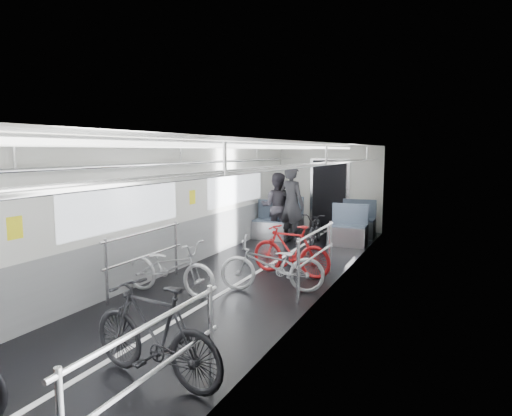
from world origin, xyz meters
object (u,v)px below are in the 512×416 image
at_px(person_standing, 292,204).
at_px(bike_aisle, 316,228).
at_px(bike_right_mid, 272,265).
at_px(bike_right_far, 291,250).
at_px(bike_left_far, 170,267).
at_px(person_seated, 277,206).
at_px(bike_right_near, 155,332).

bearing_deg(person_standing, bike_aisle, -162.12).
xyz_separation_m(bike_right_mid, bike_right_far, (-0.06, 1.05, 0.03)).
bearing_deg(bike_aisle, bike_right_mid, -91.44).
height_order(bike_left_far, bike_right_far, bike_right_far).
bearing_deg(bike_aisle, person_standing, 172.08).
bearing_deg(bike_right_far, person_seated, -146.93).
relative_size(bike_right_mid, person_seated, 0.98).
bearing_deg(bike_right_mid, bike_right_far, 164.91).
bearing_deg(bike_right_far, bike_left_far, -29.82).
bearing_deg(bike_right_mid, person_standing, 177.02).
distance_m(bike_left_far, bike_right_near, 2.79).
xyz_separation_m(bike_right_mid, bike_aisle, (-0.44, 3.90, -0.05)).
bearing_deg(bike_right_far, bike_right_mid, 10.39).
height_order(bike_right_near, bike_aisle, bike_right_near).
bearing_deg(person_seated, bike_right_far, 101.96).
relative_size(bike_right_mid, person_standing, 0.88).
distance_m(person_standing, person_seated, 0.54).
distance_m(bike_right_far, person_standing, 3.07).
xyz_separation_m(bike_right_near, bike_aisle, (-0.48, 7.05, -0.11)).
distance_m(bike_right_mid, person_seated, 4.43).
xyz_separation_m(bike_right_near, person_seated, (-1.59, 7.28, 0.36)).
height_order(person_standing, person_seated, person_standing).
bearing_deg(bike_aisle, bike_left_far, -109.90).
height_order(bike_right_near, bike_right_far, bike_right_near).
relative_size(bike_right_mid, bike_aisle, 1.12).
bearing_deg(person_seated, bike_right_near, 88.39).
relative_size(bike_aisle, person_standing, 0.79).
bearing_deg(bike_right_mid, bike_left_far, -79.72).
xyz_separation_m(bike_left_far, bike_right_far, (1.38, 1.83, 0.03)).
relative_size(bike_right_far, person_standing, 0.81).
relative_size(bike_right_near, bike_aisle, 1.11).
relative_size(bike_left_far, bike_right_near, 0.99).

